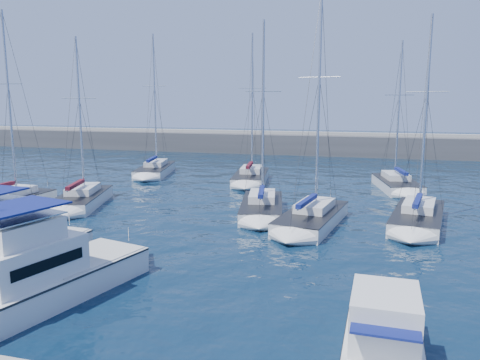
% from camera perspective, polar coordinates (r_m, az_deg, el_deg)
% --- Properties ---
extents(ground, '(220.00, 220.00, 0.00)m').
position_cam_1_polar(ground, '(24.97, -11.92, -10.09)').
color(ground, black).
rests_on(ground, ground).
extents(breakwater, '(160.00, 6.00, 4.45)m').
position_cam_1_polar(breakwater, '(74.00, 6.67, 4.05)').
color(breakwater, '#424244').
rests_on(breakwater, ground).
extents(motor_yacht_port_inner, '(4.45, 8.68, 4.69)m').
position_cam_1_polar(motor_yacht_port_inner, '(25.60, -27.24, -7.82)').
color(motor_yacht_port_inner, silver).
rests_on(motor_yacht_port_inner, ground).
extents(motor_yacht_stbd_inner, '(5.46, 9.45, 4.69)m').
position_cam_1_polar(motor_yacht_stbd_inner, '(21.72, -23.07, -10.59)').
color(motor_yacht_stbd_inner, silver).
rests_on(motor_yacht_stbd_inner, ground).
extents(motor_yacht_stbd_outer, '(2.51, 5.53, 3.20)m').
position_cam_1_polar(motor_yacht_stbd_outer, '(16.01, 17.03, -18.46)').
color(motor_yacht_stbd_outer, silver).
rests_on(motor_yacht_stbd_outer, ground).
extents(sailboat_mid_a, '(3.31, 7.26, 15.34)m').
position_cam_1_polar(sailboat_mid_a, '(40.73, -26.15, -2.34)').
color(sailboat_mid_a, silver).
rests_on(sailboat_mid_a, ground).
extents(sailboat_mid_b, '(5.19, 8.51, 13.55)m').
position_cam_1_polar(sailboat_mid_b, '(39.52, -18.73, -2.24)').
color(sailboat_mid_b, silver).
rests_on(sailboat_mid_b, ground).
extents(sailboat_mid_c, '(4.35, 8.38, 14.34)m').
position_cam_1_polar(sailboat_mid_c, '(34.77, 2.69, -3.30)').
color(sailboat_mid_c, silver).
rests_on(sailboat_mid_c, ground).
extents(sailboat_mid_d, '(4.47, 8.90, 15.80)m').
position_cam_1_polar(sailboat_mid_d, '(32.09, 8.81, -4.52)').
color(sailboat_mid_d, silver).
rests_on(sailboat_mid_d, ground).
extents(sailboat_mid_e, '(4.48, 9.09, 14.22)m').
position_cam_1_polar(sailboat_mid_e, '(34.08, 20.87, -4.24)').
color(sailboat_mid_e, silver).
rests_on(sailboat_mid_e, ground).
extents(sailboat_back_a, '(4.90, 9.15, 15.83)m').
position_cam_1_polar(sailboat_back_a, '(53.75, -10.30, 1.23)').
color(sailboat_back_a, silver).
rests_on(sailboat_back_a, ground).
extents(sailboat_back_b, '(4.27, 8.68, 15.27)m').
position_cam_1_polar(sailboat_back_b, '(48.07, 1.34, 0.38)').
color(sailboat_back_b, silver).
rests_on(sailboat_back_b, ground).
extents(sailboat_back_c, '(4.56, 8.38, 14.06)m').
position_cam_1_polar(sailboat_back_c, '(46.46, 18.53, -0.48)').
color(sailboat_back_c, silver).
rests_on(sailboat_back_c, ground).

